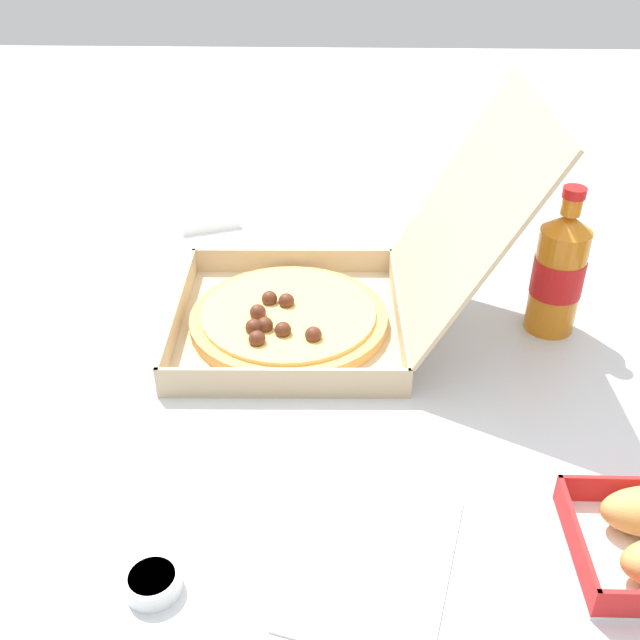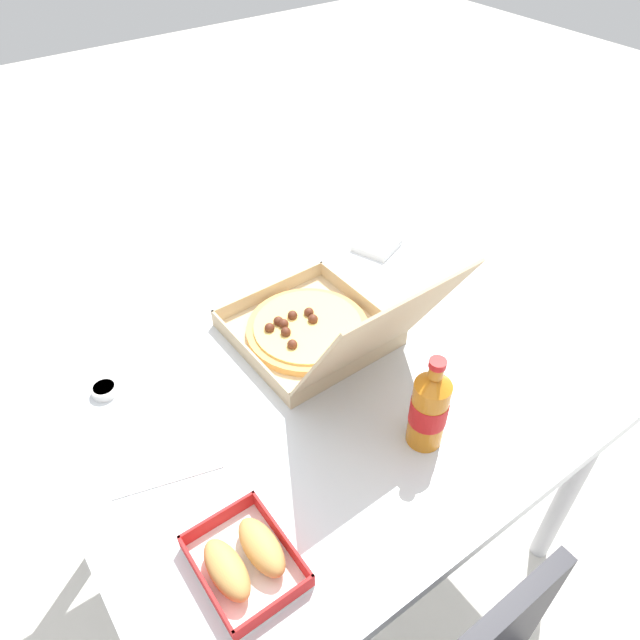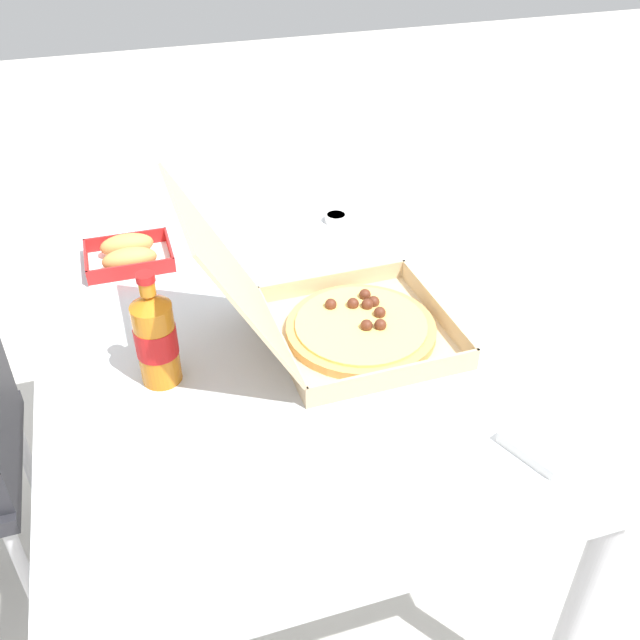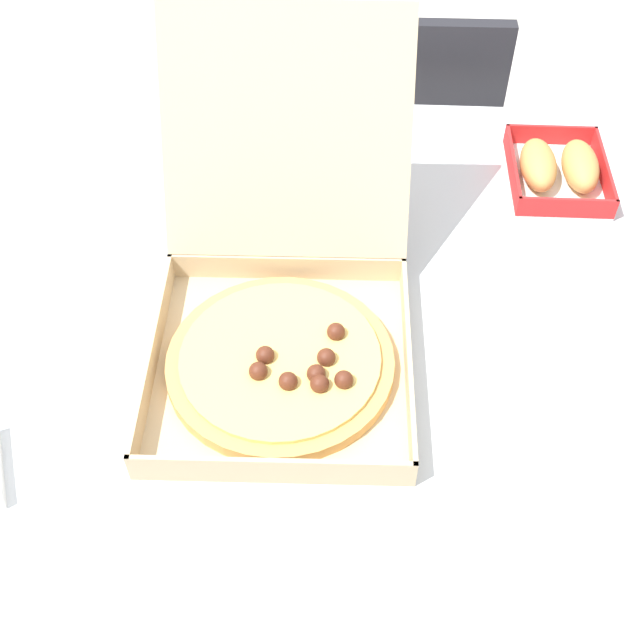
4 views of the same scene
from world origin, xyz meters
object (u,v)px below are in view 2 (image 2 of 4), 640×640
Objects in this scene: paper_menu at (163,452)px; napkin_pile at (377,245)px; bread_side_box at (245,560)px; dipping_sauce_cup at (104,389)px; pizza_box_open at (318,330)px; cola_bottle at (429,408)px.

napkin_pile is at bearing -143.80° from paper_menu.
bread_side_box reaches higher than napkin_pile.
napkin_pile is (-0.78, -0.59, -0.02)m from bread_side_box.
napkin_pile and dipping_sauce_cup have the same top height.
paper_menu is at bearing 9.27° from pizza_box_open.
paper_menu is 3.75× the size of dipping_sauce_cup.
bread_side_box is 0.51m from dipping_sauce_cup.
pizza_box_open is at bearing -138.42° from bread_side_box.
bread_side_box is 0.30m from paper_menu.
paper_menu is at bearing 99.47° from dipping_sauce_cup.
pizza_box_open is at bearing 162.37° from dipping_sauce_cup.
cola_bottle reaches higher than paper_menu.
pizza_box_open is 4.56× the size of napkin_pile.
pizza_box_open is 0.55m from bread_side_box.
napkin_pile is at bearing -142.75° from bread_side_box.
dipping_sauce_cup is at bearing -84.22° from bread_side_box.
bread_side_box is 0.43m from cola_bottle.
cola_bottle is 0.69m from dipping_sauce_cup.
cola_bottle is at bearing 163.71° from paper_menu.
paper_menu is 1.91× the size of napkin_pile.
cola_bottle is 2.04× the size of napkin_pile.
cola_bottle is at bearing 134.08° from dipping_sauce_cup.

